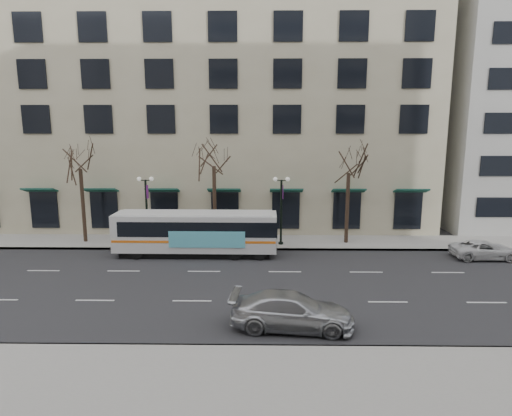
{
  "coord_description": "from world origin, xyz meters",
  "views": [
    {
      "loc": [
        3.57,
        -22.89,
        8.69
      ],
      "look_at": [
        3.22,
        2.3,
        4.0
      ],
      "focal_mm": 30.0,
      "sensor_mm": 36.0,
      "label": 1
    }
  ],
  "objects_px": {
    "city_bus": "(197,232)",
    "silver_car": "(292,311)",
    "lamp_post_right": "(281,208)",
    "white_pickup": "(485,250)",
    "tree_far_right": "(349,160)",
    "tree_far_mid": "(214,153)",
    "tree_far_left": "(79,156)",
    "lamp_post_left": "(147,207)"
  },
  "relations": [
    {
      "from": "silver_car",
      "to": "lamp_post_left",
      "type": "bearing_deg",
      "value": 41.7
    },
    {
      "from": "tree_far_left",
      "to": "lamp_post_right",
      "type": "height_order",
      "value": "tree_far_left"
    },
    {
      "from": "tree_far_mid",
      "to": "white_pickup",
      "type": "relative_size",
      "value": 1.95
    },
    {
      "from": "lamp_post_right",
      "to": "white_pickup",
      "type": "height_order",
      "value": "lamp_post_right"
    },
    {
      "from": "lamp_post_right",
      "to": "city_bus",
      "type": "bearing_deg",
      "value": -157.92
    },
    {
      "from": "tree_far_mid",
      "to": "lamp_post_left",
      "type": "distance_m",
      "value": 6.4
    },
    {
      "from": "tree_far_mid",
      "to": "silver_car",
      "type": "distance_m",
      "value": 16.04
    },
    {
      "from": "lamp_post_right",
      "to": "white_pickup",
      "type": "distance_m",
      "value": 14.18
    },
    {
      "from": "lamp_post_left",
      "to": "white_pickup",
      "type": "bearing_deg",
      "value": -7.11
    },
    {
      "from": "silver_car",
      "to": "lamp_post_right",
      "type": "bearing_deg",
      "value": 4.8
    },
    {
      "from": "tree_far_mid",
      "to": "city_bus",
      "type": "xyz_separation_m",
      "value": [
        -0.92,
        -3.0,
        -5.25
      ]
    },
    {
      "from": "city_bus",
      "to": "silver_car",
      "type": "xyz_separation_m",
      "value": [
        5.83,
        -10.99,
        -0.87
      ]
    },
    {
      "from": "silver_car",
      "to": "tree_far_mid",
      "type": "bearing_deg",
      "value": 24.56
    },
    {
      "from": "tree_far_right",
      "to": "lamp_post_left",
      "type": "distance_m",
      "value": 15.4
    },
    {
      "from": "tree_far_right",
      "to": "silver_car",
      "type": "distance_m",
      "value": 15.92
    },
    {
      "from": "lamp_post_left",
      "to": "silver_car",
      "type": "height_order",
      "value": "lamp_post_left"
    },
    {
      "from": "tree_far_right",
      "to": "white_pickup",
      "type": "relative_size",
      "value": 1.84
    },
    {
      "from": "silver_car",
      "to": "white_pickup",
      "type": "xyz_separation_m",
      "value": [
        13.77,
        10.44,
        -0.18
      ]
    },
    {
      "from": "tree_far_right",
      "to": "silver_car",
      "type": "bearing_deg",
      "value": -109.99
    },
    {
      "from": "city_bus",
      "to": "silver_car",
      "type": "height_order",
      "value": "city_bus"
    },
    {
      "from": "tree_far_left",
      "to": "tree_far_right",
      "type": "relative_size",
      "value": 1.03
    },
    {
      "from": "tree_far_left",
      "to": "city_bus",
      "type": "height_order",
      "value": "tree_far_left"
    },
    {
      "from": "tree_far_right",
      "to": "lamp_post_left",
      "type": "bearing_deg",
      "value": -177.71
    },
    {
      "from": "silver_car",
      "to": "city_bus",
      "type": "bearing_deg",
      "value": 33.16
    },
    {
      "from": "tree_far_mid",
      "to": "lamp_post_left",
      "type": "relative_size",
      "value": 1.64
    },
    {
      "from": "tree_far_mid",
      "to": "silver_car",
      "type": "xyz_separation_m",
      "value": [
        4.91,
        -13.99,
        -6.12
      ]
    },
    {
      "from": "lamp_post_right",
      "to": "city_bus",
      "type": "distance_m",
      "value": 6.52
    },
    {
      "from": "tree_far_right",
      "to": "white_pickup",
      "type": "xyz_separation_m",
      "value": [
        8.68,
        -3.55,
        -5.81
      ]
    },
    {
      "from": "city_bus",
      "to": "tree_far_mid",
      "type": "bearing_deg",
      "value": 73.6
    },
    {
      "from": "tree_far_left",
      "to": "lamp_post_left",
      "type": "height_order",
      "value": "tree_far_left"
    },
    {
      "from": "tree_far_left",
      "to": "lamp_post_left",
      "type": "distance_m",
      "value": 6.29
    },
    {
      "from": "tree_far_right",
      "to": "lamp_post_left",
      "type": "relative_size",
      "value": 1.55
    },
    {
      "from": "tree_far_right",
      "to": "lamp_post_right",
      "type": "distance_m",
      "value": 6.11
    },
    {
      "from": "tree_far_left",
      "to": "white_pickup",
      "type": "bearing_deg",
      "value": -7.06
    },
    {
      "from": "lamp_post_right",
      "to": "tree_far_mid",
      "type": "bearing_deg",
      "value": 173.17
    },
    {
      "from": "tree_far_right",
      "to": "lamp_post_right",
      "type": "height_order",
      "value": "tree_far_right"
    },
    {
      "from": "lamp_post_left",
      "to": "tree_far_left",
      "type": "bearing_deg",
      "value": 173.17
    },
    {
      "from": "tree_far_right",
      "to": "lamp_post_right",
      "type": "xyz_separation_m",
      "value": [
        -4.99,
        -0.6,
        -3.48
      ]
    },
    {
      "from": "city_bus",
      "to": "silver_car",
      "type": "bearing_deg",
      "value": -61.49
    },
    {
      "from": "lamp_post_left",
      "to": "white_pickup",
      "type": "relative_size",
      "value": 1.19
    },
    {
      "from": "tree_far_right",
      "to": "tree_far_mid",
      "type": "bearing_deg",
      "value": 180.0
    },
    {
      "from": "tree_far_right",
      "to": "white_pickup",
      "type": "distance_m",
      "value": 11.03
    }
  ]
}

